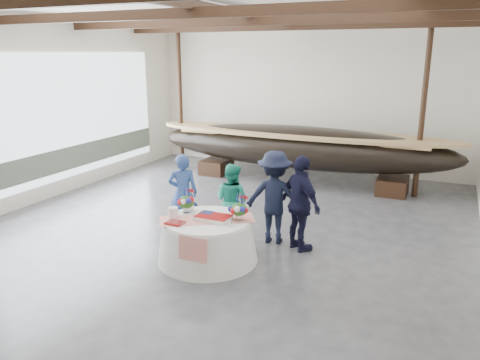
% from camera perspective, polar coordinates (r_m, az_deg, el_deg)
% --- Properties ---
extents(floor, '(10.00, 12.00, 0.01)m').
position_cam_1_polar(floor, '(9.92, -2.33, -6.06)').
color(floor, '#3D3D42').
rests_on(floor, ground).
extents(wall_back, '(10.00, 0.02, 4.50)m').
position_cam_1_polar(wall_back, '(14.89, 8.18, 9.93)').
color(wall_back, silver).
rests_on(wall_back, ground).
extents(wall_left, '(0.02, 12.00, 4.50)m').
position_cam_1_polar(wall_left, '(12.41, -23.74, 7.74)').
color(wall_left, silver).
rests_on(wall_left, ground).
extents(ceiling, '(10.00, 12.00, 0.01)m').
position_cam_1_polar(ceiling, '(9.28, -2.65, 20.80)').
color(ceiling, white).
rests_on(ceiling, wall_back).
extents(pavilion_structure, '(9.80, 11.76, 4.50)m').
position_cam_1_polar(pavilion_structure, '(9.91, -0.57, 17.58)').
color(pavilion_structure, black).
rests_on(pavilion_structure, ground).
extents(open_bay, '(0.03, 7.00, 3.20)m').
position_cam_1_polar(open_bay, '(13.11, -20.16, 6.56)').
color(open_bay, silver).
rests_on(open_bay, ground).
extents(longboat_display, '(8.69, 1.74, 1.63)m').
position_cam_1_polar(longboat_display, '(13.26, 7.14, 4.02)').
color(longboat_display, black).
rests_on(longboat_display, ground).
extents(banquet_table, '(1.79, 1.79, 0.77)m').
position_cam_1_polar(banquet_table, '(8.41, -3.99, -7.28)').
color(banquet_table, white).
rests_on(banquet_table, ground).
extents(tabletop_items, '(1.69, 1.36, 0.40)m').
position_cam_1_polar(tabletop_items, '(8.35, -3.95, -3.53)').
color(tabletop_items, red).
rests_on(tabletop_items, banquet_table).
extents(guest_woman_blue, '(0.71, 0.63, 1.65)m').
position_cam_1_polar(guest_woman_blue, '(9.65, -6.97, -1.59)').
color(guest_woman_blue, navy).
rests_on(guest_woman_blue, ground).
extents(guest_woman_teal, '(0.82, 0.69, 1.51)m').
position_cam_1_polar(guest_woman_teal, '(9.35, -1.01, -2.49)').
color(guest_woman_teal, '#1C9176').
rests_on(guest_woman_teal, ground).
extents(guest_man_left, '(1.29, 0.90, 1.82)m').
position_cam_1_polar(guest_man_left, '(9.04, 4.24, -2.12)').
color(guest_man_left, black).
rests_on(guest_man_left, ground).
extents(guest_man_right, '(1.12, 0.99, 1.82)m').
position_cam_1_polar(guest_man_right, '(8.71, 7.41, -2.90)').
color(guest_man_right, black).
rests_on(guest_man_right, ground).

